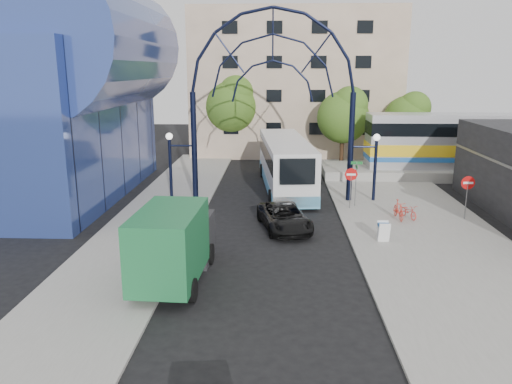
{
  "coord_description": "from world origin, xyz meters",
  "views": [
    {
      "loc": [
        0.31,
        -17.59,
        8.4
      ],
      "look_at": [
        -0.69,
        6.0,
        2.56
      ],
      "focal_mm": 35.0,
      "sensor_mm": 36.0,
      "label": 1
    }
  ],
  "objects_px": {
    "do_not_enter_sign": "(468,187)",
    "street_name_sign": "(356,174)",
    "stop_sign": "(351,178)",
    "bike_near_b": "(399,210)",
    "gateway_arch": "(273,66)",
    "green_truck": "(175,243)",
    "black_suv": "(284,217)",
    "bike_near_a": "(409,211)",
    "tree_north_b": "(233,103)",
    "tree_north_c": "(409,116)",
    "city_bus": "(285,163)",
    "sandwich_board": "(384,229)",
    "tree_north_a": "(345,114)"
  },
  "relations": [
    {
      "from": "do_not_enter_sign",
      "to": "street_name_sign",
      "type": "xyz_separation_m",
      "value": [
        -5.8,
        2.6,
        0.15
      ]
    },
    {
      "from": "stop_sign",
      "to": "bike_near_b",
      "type": "bearing_deg",
      "value": -42.02
    },
    {
      "from": "gateway_arch",
      "to": "green_truck",
      "type": "xyz_separation_m",
      "value": [
        -3.77,
        -12.73,
        -6.98
      ]
    },
    {
      "from": "black_suv",
      "to": "bike_near_a",
      "type": "distance_m",
      "value": 7.39
    },
    {
      "from": "stop_sign",
      "to": "bike_near_b",
      "type": "relative_size",
      "value": 1.4
    },
    {
      "from": "tree_north_b",
      "to": "tree_north_c",
      "type": "relative_size",
      "value": 1.23
    },
    {
      "from": "city_bus",
      "to": "bike_near_a",
      "type": "relative_size",
      "value": 8.62
    },
    {
      "from": "sandwich_board",
      "to": "green_truck",
      "type": "height_order",
      "value": "green_truck"
    },
    {
      "from": "city_bus",
      "to": "bike_near_b",
      "type": "bearing_deg",
      "value": -56.32
    },
    {
      "from": "tree_north_a",
      "to": "do_not_enter_sign",
      "type": "bearing_deg",
      "value": -72.97
    },
    {
      "from": "do_not_enter_sign",
      "to": "bike_near_b",
      "type": "xyz_separation_m",
      "value": [
        -3.78,
        -0.18,
        -1.32
      ]
    },
    {
      "from": "black_suv",
      "to": "gateway_arch",
      "type": "bearing_deg",
      "value": 84.18
    },
    {
      "from": "bike_near_a",
      "to": "bike_near_b",
      "type": "height_order",
      "value": "bike_near_b"
    },
    {
      "from": "do_not_enter_sign",
      "to": "city_bus",
      "type": "distance_m",
      "value": 12.61
    },
    {
      "from": "black_suv",
      "to": "tree_north_c",
      "type": "bearing_deg",
      "value": 47.26
    },
    {
      "from": "city_bus",
      "to": "black_suv",
      "type": "relative_size",
      "value": 2.69
    },
    {
      "from": "street_name_sign",
      "to": "city_bus",
      "type": "height_order",
      "value": "city_bus"
    },
    {
      "from": "black_suv",
      "to": "tree_north_b",
      "type": "bearing_deg",
      "value": 88.95
    },
    {
      "from": "tree_north_a",
      "to": "green_truck",
      "type": "height_order",
      "value": "tree_north_a"
    },
    {
      "from": "bike_near_b",
      "to": "stop_sign",
      "type": "bearing_deg",
      "value": 134.7
    },
    {
      "from": "gateway_arch",
      "to": "tree_north_c",
      "type": "distance_m",
      "value": 18.95
    },
    {
      "from": "tree_north_c",
      "to": "bike_near_a",
      "type": "xyz_separation_m",
      "value": [
        -4.26,
        -17.9,
        -3.75
      ]
    },
    {
      "from": "green_truck",
      "to": "tree_north_b",
      "type": "bearing_deg",
      "value": 92.72
    },
    {
      "from": "black_suv",
      "to": "street_name_sign",
      "type": "bearing_deg",
      "value": 32.76
    },
    {
      "from": "tree_north_a",
      "to": "bike_near_b",
      "type": "bearing_deg",
      "value": -86.09
    },
    {
      "from": "tree_north_b",
      "to": "tree_north_c",
      "type": "height_order",
      "value": "tree_north_b"
    },
    {
      "from": "tree_north_a",
      "to": "green_truck",
      "type": "xyz_separation_m",
      "value": [
        -9.89,
        -24.65,
        -3.03
      ]
    },
    {
      "from": "tree_north_a",
      "to": "bike_near_b",
      "type": "distance_m",
      "value": 16.62
    },
    {
      "from": "stop_sign",
      "to": "tree_north_b",
      "type": "relative_size",
      "value": 0.31
    },
    {
      "from": "sandwich_board",
      "to": "tree_north_a",
      "type": "relative_size",
      "value": 0.14
    },
    {
      "from": "gateway_arch",
      "to": "tree_north_c",
      "type": "height_order",
      "value": "gateway_arch"
    },
    {
      "from": "stop_sign",
      "to": "sandwich_board",
      "type": "relative_size",
      "value": 2.53
    },
    {
      "from": "bike_near_a",
      "to": "bike_near_b",
      "type": "distance_m",
      "value": 0.68
    },
    {
      "from": "tree_north_b",
      "to": "tree_north_c",
      "type": "bearing_deg",
      "value": -7.12
    },
    {
      "from": "tree_north_c",
      "to": "green_truck",
      "type": "relative_size",
      "value": 1.02
    },
    {
      "from": "do_not_enter_sign",
      "to": "sandwich_board",
      "type": "relative_size",
      "value": 2.51
    },
    {
      "from": "green_truck",
      "to": "tree_north_a",
      "type": "bearing_deg",
      "value": 70.65
    },
    {
      "from": "tree_north_c",
      "to": "black_suv",
      "type": "height_order",
      "value": "tree_north_c"
    },
    {
      "from": "stop_sign",
      "to": "tree_north_a",
      "type": "height_order",
      "value": "tree_north_a"
    },
    {
      "from": "do_not_enter_sign",
      "to": "black_suv",
      "type": "xyz_separation_m",
      "value": [
        -10.25,
        -1.97,
        -1.3
      ]
    },
    {
      "from": "tree_north_b",
      "to": "city_bus",
      "type": "bearing_deg",
      "value": -68.8
    },
    {
      "from": "sandwich_board",
      "to": "bike_near_b",
      "type": "relative_size",
      "value": 0.55
    },
    {
      "from": "tree_north_b",
      "to": "black_suv",
      "type": "bearing_deg",
      "value": -78.07
    },
    {
      "from": "green_truck",
      "to": "bike_near_a",
      "type": "height_order",
      "value": "green_truck"
    },
    {
      "from": "street_name_sign",
      "to": "tree_north_c",
      "type": "height_order",
      "value": "tree_north_c"
    },
    {
      "from": "tree_north_a",
      "to": "city_bus",
      "type": "distance_m",
      "value": 10.22
    },
    {
      "from": "stop_sign",
      "to": "sandwich_board",
      "type": "distance_m",
      "value": 6.2
    },
    {
      "from": "do_not_enter_sign",
      "to": "street_name_sign",
      "type": "height_order",
      "value": "street_name_sign"
    },
    {
      "from": "stop_sign",
      "to": "city_bus",
      "type": "relative_size",
      "value": 0.19
    },
    {
      "from": "gateway_arch",
      "to": "tree_north_a",
      "type": "relative_size",
      "value": 1.95
    }
  ]
}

